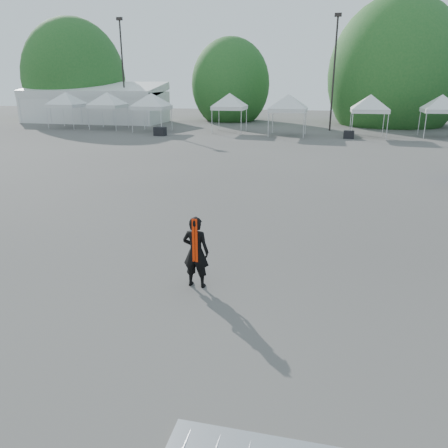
# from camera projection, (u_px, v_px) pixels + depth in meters

# --- Properties ---
(ground) EXTENTS (120.00, 120.00, 0.00)m
(ground) POSITION_uv_depth(u_px,v_px,m) (208.00, 264.00, 10.96)
(ground) COLOR #474442
(ground) RESTS_ON ground
(marquee) EXTENTS (15.00, 6.25, 4.23)m
(marquee) POSITION_uv_depth(u_px,v_px,m) (95.00, 103.00, 47.40)
(marquee) COLOR silver
(marquee) RESTS_ON ground
(light_pole_west) EXTENTS (0.60, 0.25, 10.30)m
(light_pole_west) POSITION_uv_depth(u_px,v_px,m) (123.00, 66.00, 44.43)
(light_pole_west) COLOR black
(light_pole_west) RESTS_ON ground
(light_pole_east) EXTENTS (0.60, 0.25, 9.80)m
(light_pole_east) POSITION_uv_depth(u_px,v_px,m) (334.00, 67.00, 38.20)
(light_pole_east) COLOR black
(light_pole_east) RESTS_ON ground
(tree_far_w) EXTENTS (4.80, 4.80, 7.30)m
(tree_far_w) POSITION_uv_depth(u_px,v_px,m) (74.00, 79.00, 50.22)
(tree_far_w) COLOR #382314
(tree_far_w) RESTS_ON ground
(tree_mid_w) EXTENTS (4.16, 4.16, 6.33)m
(tree_mid_w) POSITION_uv_depth(u_px,v_px,m) (231.00, 84.00, 48.44)
(tree_mid_w) COLOR #382314
(tree_mid_w) RESTS_ON ground
(tree_mid_e) EXTENTS (5.12, 5.12, 7.79)m
(tree_mid_e) POSITION_uv_depth(u_px,v_px,m) (395.00, 75.00, 43.62)
(tree_mid_e) COLOR #382314
(tree_mid_e) RESTS_ON ground
(tent_a) EXTENTS (4.03, 4.03, 3.88)m
(tent_a) POSITION_uv_depth(u_px,v_px,m) (66.00, 95.00, 41.26)
(tent_a) COLOR silver
(tent_a) RESTS_ON ground
(tent_b) EXTENTS (4.05, 4.05, 3.88)m
(tent_b) POSITION_uv_depth(u_px,v_px,m) (107.00, 95.00, 40.38)
(tent_b) COLOR silver
(tent_b) RESTS_ON ground
(tent_c) EXTENTS (4.11, 4.11, 3.88)m
(tent_c) POSITION_uv_depth(u_px,v_px,m) (151.00, 96.00, 38.24)
(tent_c) COLOR silver
(tent_c) RESTS_ON ground
(tent_d) EXTENTS (3.91, 3.91, 3.88)m
(tent_d) POSITION_uv_depth(u_px,v_px,m) (230.00, 96.00, 37.85)
(tent_d) COLOR silver
(tent_d) RESTS_ON ground
(tent_e) EXTENTS (4.24, 4.24, 3.88)m
(tent_e) POSITION_uv_depth(u_px,v_px,m) (289.00, 97.00, 35.28)
(tent_e) COLOR silver
(tent_e) RESTS_ON ground
(tent_f) EXTENTS (4.00, 4.00, 3.88)m
(tent_f) POSITION_uv_depth(u_px,v_px,m) (371.00, 98.00, 34.41)
(tent_f) COLOR silver
(tent_f) RESTS_ON ground
(tent_g) EXTENTS (3.76, 3.76, 3.88)m
(tent_g) POSITION_uv_depth(u_px,v_px,m) (442.00, 98.00, 34.37)
(tent_g) COLOR silver
(tent_g) RESTS_ON ground
(man) EXTENTS (0.62, 0.42, 1.63)m
(man) POSITION_uv_depth(u_px,v_px,m) (196.00, 252.00, 9.58)
(man) COLOR black
(man) RESTS_ON ground
(crate_west) EXTENTS (0.97, 0.79, 0.70)m
(crate_west) POSITION_uv_depth(u_px,v_px,m) (160.00, 131.00, 36.16)
(crate_west) COLOR black
(crate_west) RESTS_ON ground
(crate_mid) EXTENTS (0.80, 0.63, 0.62)m
(crate_mid) POSITION_uv_depth(u_px,v_px,m) (349.00, 135.00, 34.39)
(crate_mid) COLOR black
(crate_mid) RESTS_ON ground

